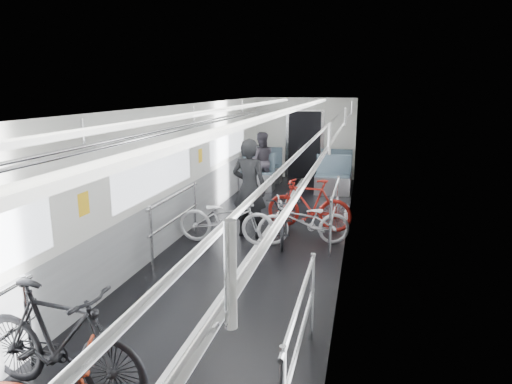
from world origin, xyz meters
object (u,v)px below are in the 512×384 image
person_standing (249,188)px  person_seated (261,161)px  bike_left_far (226,218)px  bike_aisle (283,217)px  bike_right_mid (304,221)px  bike_right_far (309,204)px  bike_left_mid (60,340)px

person_standing → person_seated: size_ratio=1.18×
bike_left_far → bike_aisle: (0.94, 0.35, -0.02)m
bike_left_far → person_seated: bearing=2.5°
bike_right_mid → bike_right_far: bike_right_far is taller
bike_right_mid → person_seated: (-1.71, 4.17, 0.35)m
bike_right_far → bike_aisle: (-0.37, -0.77, -0.07)m
bike_right_mid → person_seated: bearing=-174.7°
bike_left_mid → bike_aisle: bike_left_mid is taller
bike_left_mid → bike_aisle: 4.77m
bike_left_far → person_standing: size_ratio=0.95×
bike_left_mid → bike_right_mid: bearing=-12.9°
bike_right_mid → bike_aisle: (-0.40, 0.13, 0.01)m
bike_aisle → person_seated: 4.26m
bike_left_far → bike_right_mid: 1.36m
bike_right_mid → person_standing: bearing=-119.5°
bike_left_mid → person_standing: size_ratio=0.98×
bike_right_far → bike_aisle: 0.86m
bike_right_far → bike_right_mid: bearing=8.8°
bike_left_mid → bike_right_mid: bike_left_mid is taller
bike_left_mid → bike_right_mid: (1.56, 4.49, -0.11)m
bike_right_mid → bike_right_far: bearing=164.3°
bike_aisle → person_standing: size_ratio=0.91×
bike_left_mid → bike_right_far: 5.60m
bike_right_mid → bike_left_far: bearing=-97.7°
bike_right_far → person_seated: 3.69m
bike_aisle → bike_left_far: bearing=-170.1°
bike_aisle → bike_left_mid: bearing=-114.6°
person_standing → person_seated: person_standing is taller
bike_aisle → person_standing: person_standing is taller
bike_right_far → person_standing: (-1.02, -0.67, 0.41)m
bike_left_mid → person_seated: bearing=7.3°
bike_left_mid → bike_left_far: (0.22, 4.27, -0.08)m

